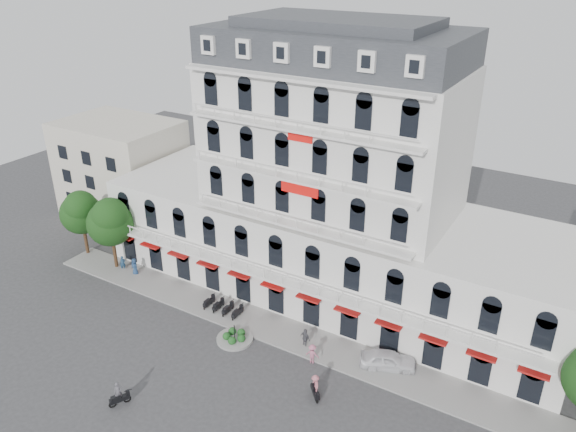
# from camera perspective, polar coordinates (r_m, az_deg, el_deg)

# --- Properties ---
(ground) EXTENTS (120.00, 120.00, 0.00)m
(ground) POSITION_cam_1_polar(r_m,az_deg,el_deg) (45.28, -6.84, -17.64)
(ground) COLOR #38383A
(ground) RESTS_ON ground
(sidewalk) EXTENTS (53.00, 4.00, 0.16)m
(sidewalk) POSITION_cam_1_polar(r_m,az_deg,el_deg) (50.83, -0.60, -11.69)
(sidewalk) COLOR gray
(sidewalk) RESTS_ON ground
(main_building) EXTENTS (45.00, 15.00, 25.80)m
(main_building) POSITION_cam_1_polar(r_m,az_deg,el_deg) (52.63, 4.47, 2.13)
(main_building) COLOR silver
(main_building) RESTS_ON ground
(flank_building_west) EXTENTS (14.00, 10.00, 12.00)m
(flank_building_west) POSITION_cam_1_polar(r_m,az_deg,el_deg) (72.80, -16.52, 4.59)
(flank_building_west) COLOR beige
(flank_building_west) RESTS_ON ground
(traffic_island) EXTENTS (3.20, 3.20, 1.60)m
(traffic_island) POSITION_cam_1_polar(r_m,az_deg,el_deg) (50.11, -5.43, -12.19)
(traffic_island) COLOR gray
(traffic_island) RESTS_ON ground
(parked_scooter_row) EXTENTS (4.40, 1.80, 1.10)m
(parked_scooter_row) POSITION_cam_1_polar(r_m,az_deg,el_deg) (53.70, -6.59, -9.68)
(parked_scooter_row) COLOR black
(parked_scooter_row) RESTS_ON ground
(tree_west_outer) EXTENTS (4.50, 4.48, 7.76)m
(tree_west_outer) POSITION_cam_1_polar(r_m,az_deg,el_deg) (64.23, -20.31, 0.53)
(tree_west_outer) COLOR #382314
(tree_west_outer) RESTS_ON ground
(tree_west_inner) EXTENTS (4.76, 4.76, 8.25)m
(tree_west_inner) POSITION_cam_1_polar(r_m,az_deg,el_deg) (60.22, -17.64, -0.38)
(tree_west_inner) COLOR #382314
(tree_west_inner) RESTS_ON ground
(parked_car) EXTENTS (4.92, 3.43, 1.56)m
(parked_car) POSITION_cam_1_polar(r_m,az_deg,el_deg) (47.52, 10.12, -14.19)
(parked_car) COLOR white
(parked_car) RESTS_ON ground
(rider_west) EXTENTS (1.03, 1.55, 2.07)m
(rider_west) POSITION_cam_1_polar(r_m,az_deg,el_deg) (45.44, -16.80, -17.03)
(rider_west) COLOR black
(rider_west) RESTS_ON ground
(rider_center) EXTENTS (1.28, 1.33, 2.10)m
(rider_center) POSITION_cam_1_polar(r_m,az_deg,el_deg) (44.14, 2.78, -16.87)
(rider_center) COLOR black
(rider_center) RESTS_ON ground
(pedestrian_left) EXTENTS (1.04, 0.81, 1.88)m
(pedestrian_left) POSITION_cam_1_polar(r_m,az_deg,el_deg) (60.60, -15.31, -4.99)
(pedestrian_left) COLOR navy
(pedestrian_left) RESTS_ON ground
(pedestrian_mid) EXTENTS (1.16, 0.73, 1.85)m
(pedestrian_mid) POSITION_cam_1_polar(r_m,az_deg,el_deg) (48.77, 1.77, -12.30)
(pedestrian_mid) COLOR #525158
(pedestrian_mid) RESTS_ON ground
(pedestrian_right) EXTENTS (1.22, 0.81, 1.77)m
(pedestrian_right) POSITION_cam_1_polar(r_m,az_deg,el_deg) (47.26, 2.49, -13.82)
(pedestrian_right) COLOR #BA627E
(pedestrian_right) RESTS_ON ground
(pedestrian_far) EXTENTS (0.70, 0.70, 1.64)m
(pedestrian_far) POSITION_cam_1_polar(r_m,az_deg,el_deg) (61.80, -16.44, -4.63)
(pedestrian_far) COLOR navy
(pedestrian_far) RESTS_ON ground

